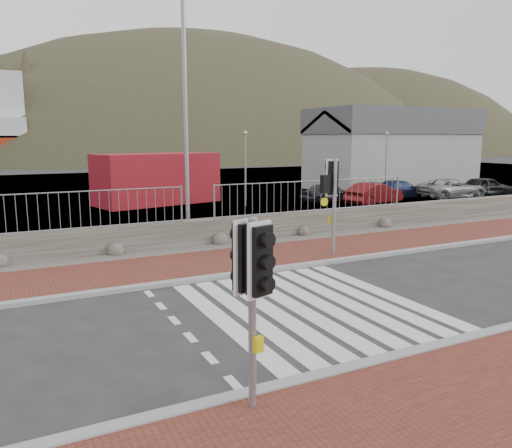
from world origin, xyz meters
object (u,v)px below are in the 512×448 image
car_d (452,189)px  car_e (486,187)px  streetlight (189,100)px  traffic_signal_far (334,186)px  shipping_container (157,179)px  car_a (329,193)px  traffic_signal_near (252,275)px  car_b (374,194)px  car_c (399,189)px

car_d → car_e: size_ratio=1.21×
streetlight → car_e: (21.69, 4.82, -4.44)m
car_d → car_e: bearing=-88.2°
traffic_signal_far → shipping_container: bearing=-87.2°
car_a → car_e: size_ratio=0.91×
streetlight → shipping_container: 11.64m
traffic_signal_near → traffic_signal_far: size_ratio=0.87×
car_a → traffic_signal_far: bearing=144.4°
shipping_container → car_b: shipping_container is taller
traffic_signal_near → car_e: (24.88, 16.29, -1.32)m
car_a → car_c: size_ratio=0.86×
car_a → car_c: 5.03m
shipping_container → car_e: shipping_container is taller
streetlight → car_e: size_ratio=2.43×
car_d → traffic_signal_far: bearing=125.0°
traffic_signal_near → shipping_container: bearing=60.8°
car_a → car_e: car_e is taller
car_c → traffic_signal_far: bearing=123.3°
traffic_signal_far → streetlight: bearing=-56.7°
traffic_signal_near → car_c: 26.19m
shipping_container → car_d: bearing=-32.9°
traffic_signal_near → car_a: bearing=35.8°
car_b → car_c: (3.29, 1.54, -0.05)m
shipping_container → car_d: size_ratio=1.53×
traffic_signal_far → traffic_signal_near: bearing=45.8°
car_d → car_c: bearing=66.7°
streetlight → shipping_container: streetlight is taller
shipping_container → car_a: shipping_container is taller
car_d → car_e: (2.92, -0.12, 0.01)m
streetlight → car_a: (10.87, 6.86, -4.49)m
car_a → car_c: car_a is taller
traffic_signal_near → car_e: bearing=16.5°
streetlight → traffic_signal_near: bearing=-117.4°
traffic_signal_near → car_b: 22.76m
traffic_signal_near → streetlight: streetlight is taller
car_b → car_c: 3.64m
streetlight → car_b: 14.22m
traffic_signal_far → car_d: 18.27m
traffic_signal_near → car_b: traffic_signal_near is taller
car_a → car_b: car_b is taller
car_e → shipping_container: bearing=78.5°
shipping_container → car_c: shipping_container is taller
traffic_signal_near → car_e: traffic_signal_near is taller
car_a → car_e: bearing=-101.9°
car_c → car_e: car_e is taller
shipping_container → streetlight: bearing=-112.9°
traffic_signal_far → shipping_container: (-1.37, 15.31, -0.82)m
shipping_container → car_e: bearing=-30.6°
car_c → car_d: (2.89, -1.50, 0.05)m
car_a → car_d: 8.13m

